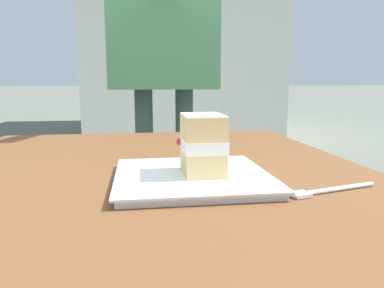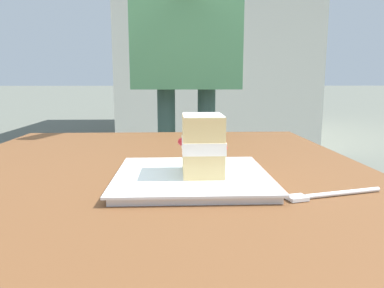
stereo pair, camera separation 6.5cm
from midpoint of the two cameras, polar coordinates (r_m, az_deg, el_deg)
patio_table at (r=0.69m, az=-9.55°, el=-13.89°), size 1.32×0.93×0.72m
dessert_plate at (r=0.66m, az=-2.82°, el=-5.25°), size 0.28×0.28×0.02m
cake_slice at (r=0.65m, az=-1.19°, el=-0.05°), size 0.10×0.09×0.11m
dessert_fork at (r=0.63m, az=17.86°, el=-6.97°), size 0.06×0.17×0.01m
diner_person at (r=1.64m, az=-5.78°, el=18.33°), size 0.62×0.47×1.71m
patio_building at (r=6.60m, az=-3.46°, el=15.54°), size 4.26×2.56×3.12m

